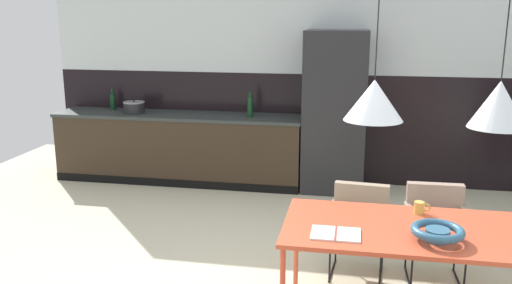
# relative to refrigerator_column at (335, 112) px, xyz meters

# --- Properties ---
(back_wall_splashback_dark) EXTENTS (6.87, 0.12, 1.39)m
(back_wall_splashback_dark) POSITION_rel_refrigerator_column_xyz_m (-0.29, 0.36, -0.28)
(back_wall_splashback_dark) COLOR black
(back_wall_splashback_dark) RESTS_ON ground
(back_wall_panel_upper) EXTENTS (6.87, 0.12, 1.39)m
(back_wall_panel_upper) POSITION_rel_refrigerator_column_xyz_m (-0.29, 0.36, 1.12)
(back_wall_panel_upper) COLOR silver
(back_wall_panel_upper) RESTS_ON back_wall_splashback_dark
(kitchen_counter) EXTENTS (3.21, 0.63, 0.88)m
(kitchen_counter) POSITION_rel_refrigerator_column_xyz_m (-1.98, -0.00, -0.53)
(kitchen_counter) COLOR #35281B
(kitchen_counter) RESTS_ON ground
(refrigerator_column) EXTENTS (0.75, 0.60, 1.95)m
(refrigerator_column) POSITION_rel_refrigerator_column_xyz_m (0.00, 0.00, 0.00)
(refrigerator_column) COLOR #232326
(refrigerator_column) RESTS_ON ground
(dining_table) EXTENTS (1.85, 0.86, 0.76)m
(dining_table) POSITION_rel_refrigerator_column_xyz_m (0.72, -2.99, -0.26)
(dining_table) COLOR #CF4E30
(dining_table) RESTS_ON ground
(armchair_by_stool) EXTENTS (0.50, 0.48, 0.77)m
(armchair_by_stool) POSITION_rel_refrigerator_column_xyz_m (0.93, -2.14, -0.46)
(armchair_by_stool) COLOR gray
(armchair_by_stool) RESTS_ON ground
(armchair_far_side) EXTENTS (0.53, 0.51, 0.74)m
(armchair_far_side) POSITION_rel_refrigerator_column_xyz_m (0.31, -2.16, -0.49)
(armchair_far_side) COLOR gray
(armchair_far_side) RESTS_ON ground
(fruit_bowl) EXTENTS (0.33, 0.33, 0.09)m
(fruit_bowl) POSITION_rel_refrigerator_column_xyz_m (0.77, -3.18, -0.16)
(fruit_bowl) COLOR #33607F
(fruit_bowl) RESTS_ON dining_table
(open_book) EXTENTS (0.31, 0.23, 0.02)m
(open_book) POSITION_rel_refrigerator_column_xyz_m (0.15, -3.20, -0.21)
(open_book) COLOR white
(open_book) RESTS_ON dining_table
(mug_wide_latte) EXTENTS (0.11, 0.07, 0.09)m
(mug_wide_latte) POSITION_rel_refrigerator_column_xyz_m (0.72, -2.71, -0.17)
(mug_wide_latte) COLOR gold
(mug_wide_latte) RESTS_ON dining_table
(cooking_pot) EXTENTS (0.27, 0.27, 0.17)m
(cooking_pot) POSITION_rel_refrigerator_column_xyz_m (-2.56, -0.04, -0.02)
(cooking_pot) COLOR black
(cooking_pot) RESTS_ON kitchen_counter
(bottle_wine_green) EXTENTS (0.07, 0.07, 0.32)m
(bottle_wine_green) POSITION_rel_refrigerator_column_xyz_m (-1.04, -0.02, 0.04)
(bottle_wine_green) COLOR #0F3319
(bottle_wine_green) RESTS_ON kitchen_counter
(bottle_spice_small) EXTENTS (0.07, 0.07, 0.28)m
(bottle_spice_small) POSITION_rel_refrigerator_column_xyz_m (-2.95, 0.17, 0.02)
(bottle_spice_small) COLOR #0F3319
(bottle_spice_small) RESTS_ON kitchen_counter
(pendant_lamp_over_table_near) EXTENTS (0.38, 0.38, 1.27)m
(pendant_lamp_over_table_near) POSITION_rel_refrigerator_column_xyz_m (0.35, -3.00, 0.63)
(pendant_lamp_over_table_near) COLOR black
(pendant_lamp_over_table_far) EXTENTS (0.35, 0.35, 1.28)m
(pendant_lamp_over_table_far) POSITION_rel_refrigerator_column_xyz_m (1.09, -3.00, 0.62)
(pendant_lamp_over_table_far) COLOR black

